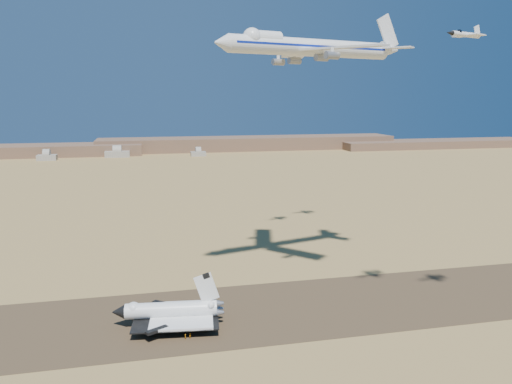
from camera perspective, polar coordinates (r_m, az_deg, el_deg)
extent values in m
plane|color=#AA8A4B|center=(176.40, -2.98, -13.74)|extent=(1200.00, 1200.00, 0.00)
cube|color=brown|center=(176.39, -2.98, -13.73)|extent=(600.00, 50.00, 0.06)
cube|color=brown|center=(716.44, -0.78, 5.59)|extent=(420.00, 60.00, 18.00)
cube|color=brown|center=(795.67, 19.93, 5.21)|extent=(300.00, 60.00, 11.00)
cube|color=#A29D8F|center=(642.40, -22.77, 3.65)|extent=(22.00, 14.00, 6.50)
cube|color=#A29D8F|center=(648.00, -15.56, 4.19)|extent=(30.00, 15.00, 7.50)
cube|color=#A29D8F|center=(640.74, -6.62, 4.35)|extent=(19.00, 12.50, 5.50)
cylinder|color=white|center=(168.35, -9.74, -13.12)|extent=(29.26, 8.25, 5.05)
cone|color=black|center=(170.23, -15.41, -13.08)|extent=(4.57, 5.23, 4.80)
sphere|color=white|center=(169.24, -13.81, -12.88)|extent=(4.69, 4.69, 4.69)
cube|color=white|center=(168.99, -8.46, -13.75)|extent=(22.15, 23.74, 0.81)
cube|color=black|center=(169.25, -9.08, -13.88)|extent=(29.33, 24.55, 0.45)
cube|color=white|center=(165.27, -5.68, -10.83)|extent=(8.39, 1.56, 10.40)
cylinder|color=gray|center=(171.15, -13.74, -14.32)|extent=(0.32, 0.32, 2.89)
cylinder|color=black|center=(171.55, -13.73, -14.61)|extent=(1.03, 0.51, 0.99)
cylinder|color=gray|center=(165.63, -7.85, -14.99)|extent=(0.32, 0.32, 2.89)
cylinder|color=black|center=(166.04, -7.84, -15.28)|extent=(1.03, 0.51, 0.99)
cylinder|color=gray|center=(173.81, -7.77, -13.70)|extent=(0.32, 0.32, 2.89)
cylinder|color=black|center=(174.20, -7.76, -13.98)|extent=(1.03, 0.51, 0.99)
cylinder|color=white|center=(191.25, 6.43, 16.08)|extent=(66.80, 23.62, 6.35)
cone|color=white|center=(173.81, -3.96, 16.66)|extent=(6.44, 7.42, 6.35)
sphere|color=white|center=(178.94, -0.46, 17.25)|extent=(6.55, 6.55, 6.55)
cube|color=white|center=(179.42, 9.92, 15.96)|extent=(26.84, 27.85, 0.69)
cube|color=white|center=(205.51, 4.34, 15.40)|extent=(15.38, 31.01, 0.69)
cube|color=white|center=(208.49, 15.96, 15.57)|extent=(11.58, 11.57, 0.50)
cube|color=white|center=(218.05, 13.55, 15.45)|extent=(8.09, 11.95, 0.50)
cube|color=white|center=(213.90, 14.81, 17.23)|extent=(11.10, 3.60, 14.18)
cylinder|color=gray|center=(182.44, 7.49, 15.00)|extent=(5.46, 3.78, 2.58)
cylinder|color=gray|center=(174.04, 8.68, 15.18)|extent=(5.46, 3.78, 2.58)
cylinder|color=gray|center=(197.31, 4.41, 14.73)|extent=(5.46, 3.78, 2.58)
cylinder|color=gray|center=(203.92, 2.55, 14.62)|extent=(5.46, 3.78, 2.58)
imported|color=orange|center=(160.70, -8.07, -16.05)|extent=(0.52, 0.68, 1.69)
imported|color=orange|center=(161.23, -7.52, -15.94)|extent=(0.62, 0.90, 1.71)
imported|color=orange|center=(164.60, -7.31, -15.36)|extent=(1.08, 0.77, 1.66)
cylinder|color=white|center=(158.44, 22.84, 16.25)|extent=(11.73, 5.59, 1.40)
cone|color=black|center=(152.58, 21.26, 16.60)|extent=(2.90, 2.14, 1.30)
sphere|color=black|center=(156.04, 22.21, 16.58)|extent=(1.40, 1.40, 1.40)
cube|color=white|center=(159.23, 23.04, 16.13)|extent=(6.13, 8.73, 0.25)
cube|color=white|center=(162.56, 23.87, 16.01)|extent=(3.84, 5.46, 0.20)
cube|color=white|center=(162.89, 23.94, 16.49)|extent=(2.92, 1.31, 3.39)
cylinder|color=white|center=(245.36, 6.03, 15.36)|extent=(10.91, 5.87, 1.33)
cone|color=black|center=(240.81, 4.79, 15.47)|extent=(2.75, 2.13, 1.23)
sphere|color=black|center=(243.49, 5.52, 15.52)|extent=(1.33, 1.33, 1.33)
cube|color=white|center=(245.99, 6.20, 15.30)|extent=(6.13, 8.27, 0.24)
cube|color=white|center=(248.58, 6.86, 15.29)|extent=(3.84, 5.17, 0.19)
cube|color=white|center=(248.83, 6.90, 15.59)|extent=(2.71, 1.39, 3.20)
cylinder|color=white|center=(262.83, 9.82, 15.72)|extent=(12.54, 2.74, 1.45)
cone|color=black|center=(259.41, 8.31, 15.83)|extent=(2.83, 1.62, 1.35)
sphere|color=black|center=(261.43, 9.20, 15.88)|extent=(1.45, 1.45, 1.45)
cube|color=white|center=(263.30, 10.02, 15.66)|extent=(4.48, 8.64, 0.26)
cube|color=white|center=(265.30, 10.84, 15.64)|extent=(2.81, 5.40, 0.21)
cube|color=white|center=(265.53, 10.90, 15.95)|extent=(3.15, 0.58, 3.51)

